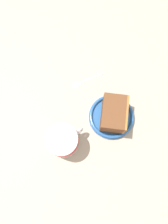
{
  "coord_description": "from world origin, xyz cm",
  "views": [
    {
      "loc": [
        11.6,
        3.96,
        67.7
      ],
      "look_at": [
        -2.77,
        -5.96,
        3.0
      ],
      "focal_mm": 34.81,
      "sensor_mm": 36.0,
      "label": 1
    }
  ],
  "objects_px": {
    "cake_slice": "(114,114)",
    "teaspoon": "(81,83)",
    "small_plate": "(111,117)",
    "tea_mug": "(63,141)"
  },
  "relations": [
    {
      "from": "cake_slice",
      "to": "teaspoon",
      "type": "distance_m",
      "value": 0.16
    },
    {
      "from": "small_plate",
      "to": "cake_slice",
      "type": "distance_m",
      "value": 0.04
    },
    {
      "from": "tea_mug",
      "to": "teaspoon",
      "type": "xyz_separation_m",
      "value": [
        -0.19,
        -0.07,
        -0.04
      ]
    },
    {
      "from": "small_plate",
      "to": "teaspoon",
      "type": "bearing_deg",
      "value": -106.19
    },
    {
      "from": "small_plate",
      "to": "teaspoon",
      "type": "relative_size",
      "value": 1.38
    },
    {
      "from": "tea_mug",
      "to": "small_plate",
      "type": "bearing_deg",
      "value": 153.49
    },
    {
      "from": "tea_mug",
      "to": "teaspoon",
      "type": "bearing_deg",
      "value": -159.65
    },
    {
      "from": "small_plate",
      "to": "teaspoon",
      "type": "distance_m",
      "value": 0.15
    },
    {
      "from": "cake_slice",
      "to": "teaspoon",
      "type": "relative_size",
      "value": 1.23
    },
    {
      "from": "small_plate",
      "to": "cake_slice",
      "type": "relative_size",
      "value": 1.12
    }
  ]
}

